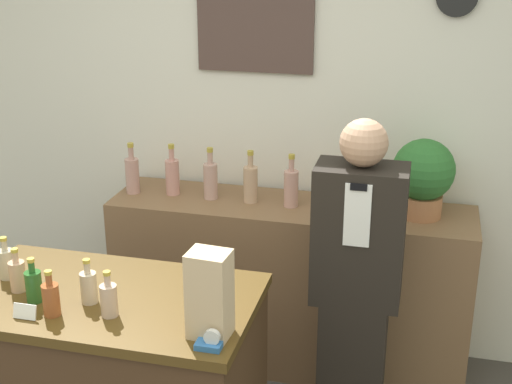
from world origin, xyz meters
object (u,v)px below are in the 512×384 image
Objects in this scene: potted_plant at (423,175)px; paper_bag at (210,294)px; shopkeeper at (356,288)px; tape_dispenser at (210,342)px.

potted_plant reaches higher than paper_bag.
tape_dispenser is (-0.40, -0.91, 0.22)m from shopkeeper.
paper_bag is at bearing -115.90° from potted_plant.
potted_plant is 1.54m from paper_bag.
shopkeeper is 0.71m from potted_plant.
potted_plant is 1.61m from tape_dispenser.
tape_dispenser is at bearing -113.44° from shopkeeper.
paper_bag is (-0.42, -0.83, 0.35)m from shopkeeper.
shopkeeper is 17.44× the size of tape_dispenser.
tape_dispenser is at bearing -113.85° from potted_plant.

